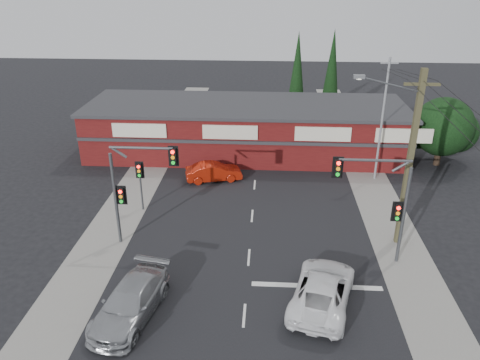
# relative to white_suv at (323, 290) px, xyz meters

# --- Properties ---
(ground) EXTENTS (120.00, 120.00, 0.00)m
(ground) POSITION_rel_white_suv_xyz_m (-3.62, 2.75, -0.77)
(ground) COLOR black
(ground) RESTS_ON ground
(road_strip) EXTENTS (14.00, 70.00, 0.01)m
(road_strip) POSITION_rel_white_suv_xyz_m (-3.62, 7.75, -0.77)
(road_strip) COLOR black
(road_strip) RESTS_ON ground
(verge_left) EXTENTS (3.00, 70.00, 0.02)m
(verge_left) POSITION_rel_white_suv_xyz_m (-12.12, 7.75, -0.76)
(verge_left) COLOR gray
(verge_left) RESTS_ON ground
(verge_right) EXTENTS (3.00, 70.00, 0.02)m
(verge_right) POSITION_rel_white_suv_xyz_m (4.88, 7.75, -0.76)
(verge_right) COLOR gray
(verge_right) RESTS_ON ground
(stop_line) EXTENTS (6.50, 0.35, 0.01)m
(stop_line) POSITION_rel_white_suv_xyz_m (-0.12, 1.25, -0.76)
(stop_line) COLOR silver
(stop_line) RESTS_ON ground
(white_suv) EXTENTS (3.89, 6.01, 1.54)m
(white_suv) POSITION_rel_white_suv_xyz_m (0.00, 0.00, 0.00)
(white_suv) COLOR white
(white_suv) RESTS_ON ground
(silver_suv) EXTENTS (3.14, 5.64, 1.54)m
(silver_suv) POSITION_rel_white_suv_xyz_m (-8.76, -1.43, 0.00)
(silver_suv) COLOR #A1A3A6
(silver_suv) RESTS_ON ground
(red_sedan) EXTENTS (4.35, 2.43, 1.36)m
(red_sedan) POSITION_rel_white_suv_xyz_m (-6.69, 13.64, -0.09)
(red_sedan) COLOR #A21B09
(red_sedan) RESTS_ON ground
(lane_dashes) EXTENTS (0.12, 48.69, 0.01)m
(lane_dashes) POSITION_rel_white_suv_xyz_m (-3.62, 8.29, -0.76)
(lane_dashes) COLOR silver
(lane_dashes) RESTS_ON ground
(shop_building) EXTENTS (27.30, 8.40, 4.22)m
(shop_building) POSITION_rel_white_suv_xyz_m (-4.61, 19.73, 1.36)
(shop_building) COLOR #4B0F0F
(shop_building) RESTS_ON ground
(tree_cluster) EXTENTS (5.90, 5.10, 5.50)m
(tree_cluster) POSITION_rel_white_suv_xyz_m (11.07, 18.19, 2.13)
(tree_cluster) COLOR #2D2116
(tree_cluster) RESTS_ON ground
(conifer_near) EXTENTS (1.80, 1.80, 9.25)m
(conifer_near) POSITION_rel_white_suv_xyz_m (-0.12, 26.75, 4.71)
(conifer_near) COLOR #2D2116
(conifer_near) RESTS_ON ground
(conifer_far) EXTENTS (1.80, 1.80, 9.25)m
(conifer_far) POSITION_rel_white_suv_xyz_m (3.38, 28.75, 4.71)
(conifer_far) COLOR #2D2116
(conifer_far) RESTS_ON ground
(traffic_mast_left) EXTENTS (3.77, 0.27, 5.97)m
(traffic_mast_left) POSITION_rel_white_suv_xyz_m (-10.05, 4.75, 3.16)
(traffic_mast_left) COLOR #47494C
(traffic_mast_left) RESTS_ON ground
(traffic_mast_right) EXTENTS (3.96, 0.27, 5.97)m
(traffic_mast_right) POSITION_rel_white_suv_xyz_m (3.24, 3.75, 3.18)
(traffic_mast_right) COLOR #47494C
(traffic_mast_right) RESTS_ON ground
(pedestal_signal) EXTENTS (0.55, 0.27, 3.38)m
(pedestal_signal) POSITION_rel_white_suv_xyz_m (-10.82, 8.75, 1.64)
(pedestal_signal) COLOR #47494C
(pedestal_signal) RESTS_ON ground
(utility_pole) EXTENTS (4.38, 0.59, 10.00)m
(utility_pole) POSITION_rel_white_suv_xyz_m (4.74, 5.73, 4.63)
(utility_pole) COLOR #4D482B
(utility_pole) RESTS_ON ground
(steel_pole) EXTENTS (1.20, 0.16, 9.00)m
(steel_pole) POSITION_rel_white_suv_xyz_m (5.38, 14.75, 3.93)
(steel_pole) COLOR gray
(steel_pole) RESTS_ON ground
(power_lines) EXTENTS (2.01, 29.00, 1.22)m
(power_lines) POSITION_rel_white_suv_xyz_m (4.86, 0.28, 8.27)
(power_lines) COLOR black
(power_lines) RESTS_ON ground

